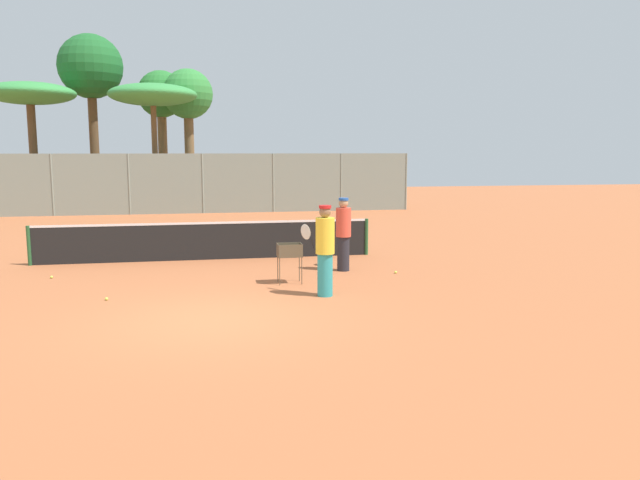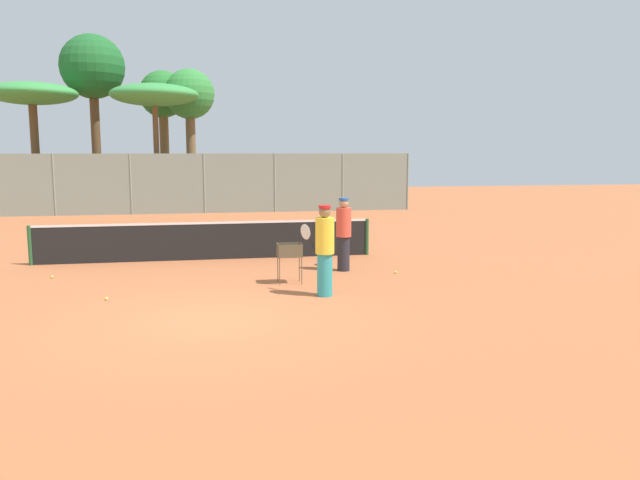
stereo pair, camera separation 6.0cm
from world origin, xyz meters
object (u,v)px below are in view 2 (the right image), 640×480
Objects in this scene: player_white_outfit at (325,249)px; ball_cart at (290,254)px; tennis_net at (207,240)px; player_red_cap at (344,233)px; parked_car at (179,197)px.

ball_cart is (-0.53, 1.40, -0.30)m from player_white_outfit.
player_white_outfit reaches higher than tennis_net.
tennis_net reaches higher than ball_cart.
player_white_outfit reaches higher than player_red_cap.
ball_cart is 19.76m from parked_car.
player_red_cap is at bearing 39.25° from ball_cart.
tennis_net is 2.24× the size of parked_car.
player_white_outfit is at bearing -79.80° from parked_car.
player_red_cap is at bearing -56.99° from player_white_outfit.
player_white_outfit is 1.03× the size of player_red_cap.
tennis_net is at bearing -10.12° from player_white_outfit.
player_red_cap is (1.01, 2.67, -0.03)m from player_white_outfit.
ball_cart is at bearing 145.67° from player_red_cap.
player_white_outfit is 2.85m from player_red_cap.
tennis_net is 5.05× the size of player_red_cap.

